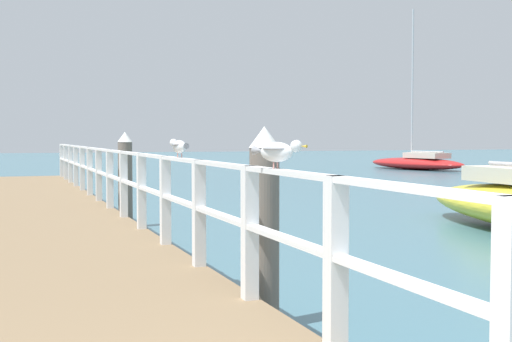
# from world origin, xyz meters

# --- Properties ---
(pier_deck) EXTENTS (2.38, 23.56, 0.45)m
(pier_deck) POSITION_xyz_m (0.00, 11.78, 0.22)
(pier_deck) COLOR #846B4C
(pier_deck) RESTS_ON ground_plane
(pier_railing) EXTENTS (0.12, 22.08, 1.11)m
(pier_railing) POSITION_xyz_m (1.11, 11.78, 1.13)
(pier_railing) COLOR white
(pier_railing) RESTS_ON pier_deck
(dock_piling_near) EXTENTS (0.29, 0.29, 1.90)m
(dock_piling_near) POSITION_xyz_m (1.49, 4.59, 0.96)
(dock_piling_near) COLOR #6B6056
(dock_piling_near) RESTS_ON ground_plane
(dock_piling_far) EXTENTS (0.29, 0.29, 1.90)m
(dock_piling_far) POSITION_xyz_m (1.49, 12.31, 0.96)
(dock_piling_far) COLOR #6B6056
(dock_piling_far) RESTS_ON ground_plane
(seagull_foreground) EXTENTS (0.30, 0.42, 0.21)m
(seagull_foreground) POSITION_xyz_m (1.12, 3.34, 1.69)
(seagull_foreground) COLOR white
(seagull_foreground) RESTS_ON pier_railing
(seagull_background) EXTENTS (0.21, 0.48, 0.21)m
(seagull_background) POSITION_xyz_m (1.11, 6.35, 1.69)
(seagull_background) COLOR white
(seagull_background) RESTS_ON pier_railing
(boat_1) EXTENTS (3.51, 6.98, 8.84)m
(boat_1) POSITION_xyz_m (20.75, 31.40, 0.40)
(boat_1) COLOR red
(boat_1) RESTS_ON ground_plane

